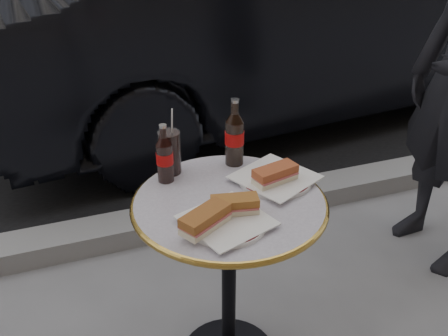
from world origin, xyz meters
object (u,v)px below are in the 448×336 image
object	(u,v)px
bistro_table	(229,288)
parked_car	(282,23)
cola_glass	(170,152)
plate_right	(275,179)
cola_bottle_left	(164,153)
cola_bottle_right	(235,132)
plate_left	(227,222)

from	to	relation	value
bistro_table	parked_car	size ratio (longest dim) A/B	0.17
cola_glass	bistro_table	bearing A→B (deg)	-60.93
bistro_table	plate_right	size ratio (longest dim) A/B	2.97
plate_right	parked_car	size ratio (longest dim) A/B	0.06
bistro_table	cola_bottle_left	bearing A→B (deg)	130.79
cola_bottle_left	parked_car	xyz separation A→B (m)	(1.38, 1.99, -0.11)
cola_bottle_left	cola_glass	size ratio (longest dim) A/B	1.32
cola_bottle_right	cola_bottle_left	bearing A→B (deg)	-172.08
plate_right	cola_bottle_left	size ratio (longest dim) A/B	1.21
plate_right	cola_bottle_left	distance (m)	0.38
parked_car	cola_bottle_left	bearing A→B (deg)	138.83
cola_glass	parked_car	bearing A→B (deg)	55.16
plate_left	cola_bottle_right	xyz separation A→B (m)	(0.15, 0.34, 0.12)
bistro_table	plate_left	xyz separation A→B (m)	(-0.05, -0.12, 0.37)
plate_right	cola_glass	size ratio (longest dim) A/B	1.60
plate_right	plate_left	bearing A→B (deg)	-142.88
bistro_table	cola_bottle_right	world-z (taller)	cola_bottle_right
bistro_table	parked_car	distance (m)	2.52
plate_left	cola_bottle_right	world-z (taller)	cola_bottle_right
cola_bottle_right	plate_right	bearing A→B (deg)	-62.58
cola_bottle_left	cola_bottle_right	distance (m)	0.26
cola_bottle_left	cola_bottle_right	xyz separation A→B (m)	(0.26, 0.04, 0.02)
bistro_table	plate_right	bearing A→B (deg)	17.35
cola_bottle_right	cola_glass	size ratio (longest dim) A/B	1.57
cola_bottle_left	cola_glass	world-z (taller)	cola_bottle_left
plate_right	cola_bottle_left	world-z (taller)	cola_bottle_left
bistro_table	cola_glass	world-z (taller)	cola_glass
bistro_table	parked_car	world-z (taller)	parked_car
plate_left	bistro_table	bearing A→B (deg)	66.32
bistro_table	cola_bottle_left	size ratio (longest dim) A/B	3.59
bistro_table	plate_right	world-z (taller)	plate_right
cola_bottle_right	cola_glass	bearing A→B (deg)	176.70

